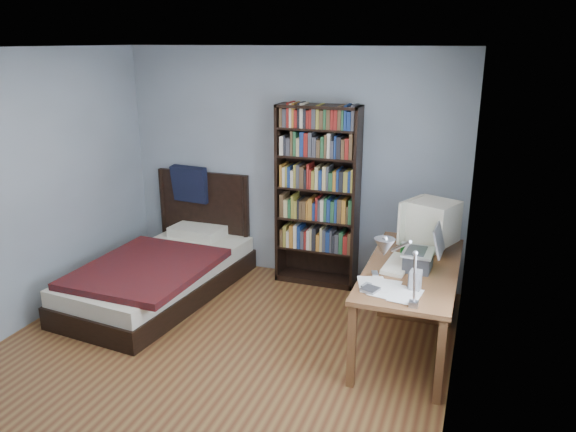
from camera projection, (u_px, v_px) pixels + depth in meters
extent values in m
plane|color=brown|center=(206.00, 366.00, 4.60)|extent=(4.20, 4.20, 0.00)
plane|color=white|center=(190.00, 48.00, 3.85)|extent=(4.20, 4.20, 0.00)
cube|color=#9DACB8|center=(290.00, 165.00, 6.12)|extent=(3.80, 0.04, 2.50)
cube|color=#9DACB8|center=(2.00, 198.00, 4.83)|extent=(0.04, 4.20, 2.50)
cube|color=#9DACB8|center=(461.00, 251.00, 3.63)|extent=(0.04, 4.20, 2.50)
cube|color=white|center=(461.00, 228.00, 3.43)|extent=(0.01, 1.14, 1.14)
cube|color=white|center=(460.00, 228.00, 3.44)|extent=(0.01, 1.00, 1.00)
cube|color=brown|center=(412.00, 269.00, 4.73)|extent=(0.75, 1.67, 0.04)
cube|color=brown|center=(352.00, 346.00, 4.24)|extent=(0.06, 0.06, 0.69)
cube|color=brown|center=(440.00, 361.00, 4.03)|extent=(0.06, 0.06, 0.69)
cube|color=brown|center=(387.00, 270.00, 5.65)|extent=(0.06, 0.06, 0.69)
cube|color=brown|center=(454.00, 278.00, 5.44)|extent=(0.06, 0.06, 0.69)
cube|color=brown|center=(418.00, 280.00, 5.39)|extent=(0.69, 0.40, 0.68)
cube|color=beige|center=(427.00, 248.00, 5.11)|extent=(0.32, 0.30, 0.03)
cylinder|color=beige|center=(427.00, 243.00, 5.09)|extent=(0.10, 0.10, 0.06)
cube|color=beige|center=(432.00, 221.00, 5.02)|extent=(0.50, 0.49, 0.37)
cube|color=beige|center=(410.00, 219.00, 5.08)|extent=(0.18, 0.37, 0.39)
cube|color=blue|center=(409.00, 219.00, 5.09)|extent=(0.12, 0.27, 0.25)
cube|color=#2D2D30|center=(418.00, 261.00, 4.64)|extent=(0.23, 0.26, 0.15)
cube|color=#B4B4B8|center=(419.00, 252.00, 4.62)|extent=(0.26, 0.33, 0.02)
cube|color=#2D2D30|center=(416.00, 250.00, 4.62)|extent=(0.17, 0.26, 0.00)
cube|color=#B4B4B8|center=(439.00, 240.00, 4.53)|extent=(0.09, 0.33, 0.23)
cube|color=#0CBF26|center=(438.00, 240.00, 4.53)|extent=(0.07, 0.27, 0.18)
cube|color=#99999E|center=(414.00, 304.00, 4.00)|extent=(0.07, 0.05, 0.04)
cylinder|color=#99999E|center=(415.00, 278.00, 3.87)|extent=(0.02, 0.15, 0.42)
cylinder|color=#99999E|center=(401.00, 246.00, 3.60)|extent=(0.18, 0.35, 0.21)
cone|color=#99999E|center=(384.00, 247.00, 3.46)|extent=(0.13, 0.13, 0.11)
cube|color=beige|center=(398.00, 265.00, 4.72)|extent=(0.23, 0.49, 0.05)
cube|color=gray|center=(415.00, 280.00, 4.25)|extent=(0.09, 0.09, 0.16)
cylinder|color=black|center=(404.00, 250.00, 4.92)|extent=(0.07, 0.07, 0.13)
ellipsoid|color=silver|center=(413.00, 253.00, 4.98)|extent=(0.06, 0.11, 0.04)
cube|color=#B4B4B8|center=(375.00, 274.00, 4.55)|extent=(0.07, 0.10, 0.02)
cube|color=gray|center=(366.00, 285.00, 4.33)|extent=(0.07, 0.10, 0.02)
cube|color=gray|center=(370.00, 290.00, 4.25)|extent=(0.15, 0.15, 0.02)
cube|color=black|center=(280.00, 193.00, 6.08)|extent=(0.03, 0.30, 1.93)
cube|color=black|center=(356.00, 200.00, 5.81)|extent=(0.03, 0.30, 1.93)
cube|color=black|center=(319.00, 106.00, 5.66)|extent=(0.87, 0.30, 0.03)
cube|color=black|center=(316.00, 278.00, 6.22)|extent=(0.87, 0.30, 0.06)
cube|color=black|center=(321.00, 194.00, 6.07)|extent=(0.87, 0.02, 1.93)
cube|color=olive|center=(317.00, 195.00, 5.92)|extent=(0.79, 0.22, 1.73)
cube|color=black|center=(161.00, 285.00, 5.85)|extent=(1.30, 2.26, 0.22)
cube|color=#EDEACC|center=(160.00, 268.00, 5.80)|extent=(1.25, 2.20, 0.16)
cube|color=maroon|center=(147.00, 268.00, 5.51)|extent=(1.19, 1.44, 0.07)
cube|color=#EDEACC|center=(198.00, 232.00, 6.50)|extent=(0.63, 0.44, 0.12)
cube|color=black|center=(204.00, 217.00, 6.63)|extent=(1.14, 0.05, 1.10)
cylinder|color=black|center=(164.00, 213.00, 6.78)|extent=(0.06, 0.06, 1.10)
cylinder|color=black|center=(246.00, 223.00, 6.44)|extent=(0.06, 0.06, 1.10)
cube|color=black|center=(190.00, 184.00, 6.53)|extent=(0.46, 0.20, 0.43)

